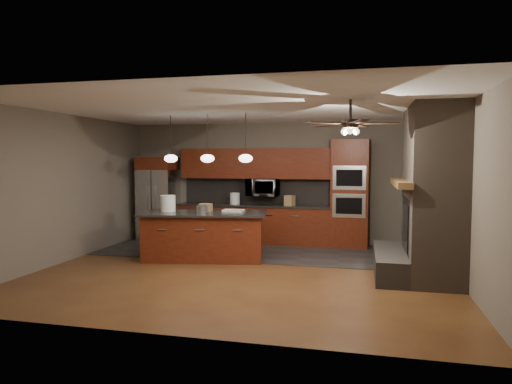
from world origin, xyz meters
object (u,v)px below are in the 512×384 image
(counter_bucket, at_px, (235,198))
(oven_tower, at_px, (349,194))
(kitchen_island, at_px, (204,235))
(paint_can, at_px, (202,209))
(white_bucket, at_px, (168,203))
(counter_box, at_px, (290,200))
(refrigerator, at_px, (158,199))
(microwave, at_px, (263,187))
(cardboard_box, at_px, (206,207))
(paint_tray, at_px, (233,211))

(counter_bucket, bearing_deg, oven_tower, -0.16)
(kitchen_island, relative_size, paint_can, 12.58)
(kitchen_island, relative_size, white_bucket, 8.07)
(oven_tower, xyz_separation_m, counter_box, (-1.33, -0.04, -0.18))
(refrigerator, xyz_separation_m, paint_can, (1.84, -1.96, -0.01))
(refrigerator, distance_m, counter_bucket, 1.91)
(microwave, bearing_deg, counter_box, -8.78)
(white_bucket, relative_size, counter_bucket, 1.20)
(refrigerator, height_order, kitchen_island, refrigerator)
(white_bucket, bearing_deg, cardboard_box, 16.64)
(white_bucket, relative_size, paint_can, 1.56)
(oven_tower, distance_m, white_bucket, 3.96)
(cardboard_box, bearing_deg, oven_tower, 33.82)
(kitchen_island, height_order, paint_can, paint_can)
(white_bucket, bearing_deg, kitchen_island, 2.23)
(microwave, xyz_separation_m, paint_can, (-0.73, -2.09, -0.31))
(microwave, height_order, refrigerator, refrigerator)
(white_bucket, xyz_separation_m, counter_bucket, (0.81, 1.95, -0.05))
(microwave, height_order, counter_box, microwave)
(refrigerator, bearing_deg, cardboard_box, -42.49)
(paint_can, bearing_deg, white_bucket, 172.59)
(cardboard_box, relative_size, counter_box, 1.02)
(white_bucket, bearing_deg, paint_tray, 11.73)
(microwave, height_order, counter_bucket, microwave)
(microwave, xyz_separation_m, counter_box, (0.65, -0.10, -0.29))
(paint_can, bearing_deg, oven_tower, 36.97)
(paint_tray, bearing_deg, refrigerator, 143.39)
(kitchen_island, bearing_deg, oven_tower, 25.09)
(counter_box, bearing_deg, kitchen_island, -101.62)
(paint_tray, height_order, counter_bucket, counter_bucket)
(oven_tower, xyz_separation_m, paint_can, (-2.70, -2.04, -0.20))
(microwave, xyz_separation_m, paint_tray, (-0.21, -1.73, -0.36))
(oven_tower, relative_size, kitchen_island, 0.93)
(kitchen_island, distance_m, cardboard_box, 0.56)
(paint_can, height_order, counter_box, counter_box)
(kitchen_island, height_order, paint_tray, paint_tray)
(refrigerator, xyz_separation_m, white_bucket, (1.10, -1.87, 0.08))
(paint_can, bearing_deg, refrigerator, 133.20)
(refrigerator, relative_size, white_bucket, 6.31)
(counter_bucket, bearing_deg, paint_can, -91.96)
(microwave, distance_m, counter_box, 0.71)
(white_bucket, xyz_separation_m, paint_tray, (1.27, 0.26, -0.14))
(paint_tray, xyz_separation_m, counter_box, (0.85, 1.63, 0.07))
(oven_tower, relative_size, white_bucket, 7.51)
(kitchen_island, bearing_deg, refrigerator, 124.92)
(refrigerator, bearing_deg, paint_can, -46.80)
(oven_tower, distance_m, paint_can, 3.39)
(microwave, xyz_separation_m, cardboard_box, (-0.77, -1.79, -0.31))
(paint_tray, xyz_separation_m, counter_bucket, (-0.45, 1.68, 0.09))
(paint_can, relative_size, counter_bucket, 0.77)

